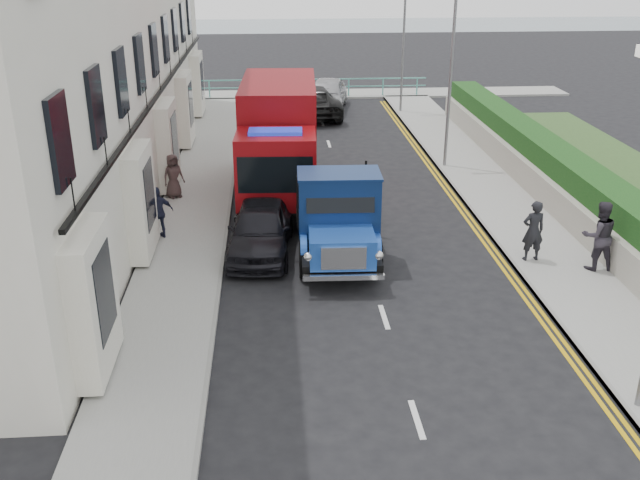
{
  "coord_description": "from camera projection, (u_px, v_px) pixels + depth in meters",
  "views": [
    {
      "loc": [
        -2.63,
        -12.96,
        8.34
      ],
      "look_at": [
        -1.44,
        3.58,
        1.4
      ],
      "focal_mm": 40.0,
      "sensor_mm": 36.0,
      "label": 1
    }
  ],
  "objects": [
    {
      "name": "ground",
      "position": [
        398.0,
        362.0,
        15.32
      ],
      "size": [
        120.0,
        120.0,
        0.0
      ],
      "primitive_type": "plane",
      "color": "black",
      "rests_on": "ground"
    },
    {
      "name": "pavement_west",
      "position": [
        193.0,
        217.0,
        23.23
      ],
      "size": [
        2.4,
        38.0,
        0.12
      ],
      "primitive_type": "cube",
      "color": "gray",
      "rests_on": "ground"
    },
    {
      "name": "pavement_east",
      "position": [
        508.0,
        209.0,
        23.93
      ],
      "size": [
        2.6,
        38.0,
        0.12
      ],
      "primitive_type": "cube",
      "color": "gray",
      "rests_on": "ground"
    },
    {
      "name": "promenade",
      "position": [
        313.0,
        94.0,
        41.97
      ],
      "size": [
        30.0,
        2.5,
        0.12
      ],
      "primitive_type": "cube",
      "color": "gray",
      "rests_on": "ground"
    },
    {
      "name": "sea_plane",
      "position": [
        294.0,
        33.0,
        70.52
      ],
      "size": [
        120.0,
        120.0,
        0.0
      ],
      "primitive_type": "plane",
      "color": "slate",
      "rests_on": "ground"
    },
    {
      "name": "garden_east",
      "position": [
        567.0,
        184.0,
        23.73
      ],
      "size": [
        1.45,
        28.0,
        1.75
      ],
      "color": "#B2AD9E",
      "rests_on": "ground"
    },
    {
      "name": "seafront_railing",
      "position": [
        314.0,
        88.0,
        41.04
      ],
      "size": [
        13.0,
        0.08,
        1.11
      ],
      "color": "#59B2A5",
      "rests_on": "ground"
    },
    {
      "name": "lamp_mid",
      "position": [
        448.0,
        67.0,
        26.93
      ],
      "size": [
        1.23,
        0.18,
        7.0
      ],
      "color": "slate",
      "rests_on": "ground"
    },
    {
      "name": "lamp_far",
      "position": [
        401.0,
        35.0,
        36.13
      ],
      "size": [
        1.23,
        0.18,
        7.0
      ],
      "color": "slate",
      "rests_on": "ground"
    },
    {
      "name": "bedford_lorry",
      "position": [
        338.0,
        222.0,
        19.68
      ],
      "size": [
        2.38,
        5.65,
        2.63
      ],
      "rotation": [
        0.0,
        0.0,
        -0.03
      ],
      "color": "black",
      "rests_on": "ground"
    },
    {
      "name": "red_lorry",
      "position": [
        279.0,
        137.0,
        24.77
      ],
      "size": [
        2.84,
        7.53,
        3.89
      ],
      "rotation": [
        0.0,
        0.0,
        -0.05
      ],
      "color": "black",
      "rests_on": "ground"
    },
    {
      "name": "parked_car_front",
      "position": [
        260.0,
        228.0,
        20.49
      ],
      "size": [
        2.08,
        4.45,
        1.47
      ],
      "primitive_type": "imported",
      "rotation": [
        0.0,
        0.0,
        -0.08
      ],
      "color": "black",
      "rests_on": "ground"
    },
    {
      "name": "parked_car_mid",
      "position": [
        269.0,
        173.0,
        25.5
      ],
      "size": [
        1.51,
        4.29,
        1.41
      ],
      "primitive_type": "imported",
      "rotation": [
        0.0,
        0.0,
        -0.0
      ],
      "color": "teal",
      "rests_on": "ground"
    },
    {
      "name": "parked_car_rear",
      "position": [
        272.0,
        169.0,
        25.9
      ],
      "size": [
        2.7,
        5.25,
        1.46
      ],
      "primitive_type": "imported",
      "rotation": [
        0.0,
        0.0,
        -0.14
      ],
      "color": "#AFAEB3",
      "rests_on": "ground"
    },
    {
      "name": "seafront_car_left",
      "position": [
        310.0,
        101.0,
        36.74
      ],
      "size": [
        3.12,
        5.88,
        1.57
      ],
      "primitive_type": "imported",
      "rotation": [
        0.0,
        0.0,
        3.23
      ],
      "color": "black",
      "rests_on": "ground"
    },
    {
      "name": "seafront_car_right",
      "position": [
        327.0,
        94.0,
        38.17
      ],
      "size": [
        2.77,
        5.11,
        1.65
      ],
      "primitive_type": "imported",
      "rotation": [
        0.0,
        0.0,
        -0.18
      ],
      "color": "#A0A0A5",
      "rests_on": "ground"
    },
    {
      "name": "pedestrian_east_near",
      "position": [
        533.0,
        231.0,
        19.65
      ],
      "size": [
        0.67,
        0.47,
        1.74
      ],
      "primitive_type": "imported",
      "rotation": [
        0.0,
        0.0,
        3.23
      ],
      "color": "black",
      "rests_on": "pavement_east"
    },
    {
      "name": "pedestrian_east_far",
      "position": [
        599.0,
        236.0,
        19.07
      ],
      "size": [
        0.94,
        0.73,
        1.93
      ],
      "primitive_type": "imported",
      "rotation": [
        0.0,
        0.0,
        3.14
      ],
      "color": "#2F2A34",
      "rests_on": "pavement_east"
    },
    {
      "name": "pedestrian_west_near",
      "position": [
        158.0,
        213.0,
        21.17
      ],
      "size": [
        1.0,
        0.81,
        1.59
      ],
      "primitive_type": "imported",
      "rotation": [
        0.0,
        0.0,
        3.67
      ],
      "color": "#1C1E32",
      "rests_on": "pavement_west"
    },
    {
      "name": "pedestrian_west_far",
      "position": [
        173.0,
        176.0,
        24.6
      ],
      "size": [
        0.89,
        0.82,
        1.53
      ],
      "primitive_type": "imported",
      "rotation": [
        0.0,
        0.0,
        0.58
      ],
      "color": "#402F2E",
      "rests_on": "pavement_west"
    }
  ]
}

